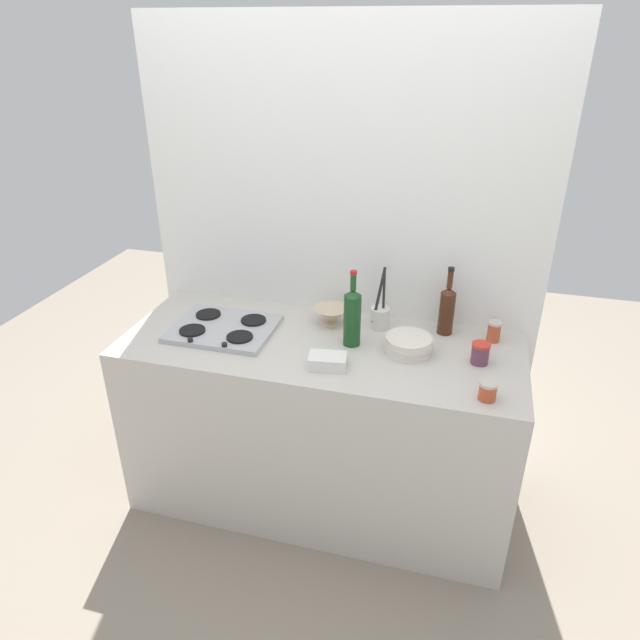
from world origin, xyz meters
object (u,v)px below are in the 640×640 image
Objects in this scene: plate_stack at (409,345)px; wine_bottle_leftmost at (352,316)px; condiment_jar_rear at (488,391)px; utensil_crock at (380,316)px; mixing_bowl at (331,315)px; butter_dish at (328,361)px; condiment_jar_front at (494,331)px; wine_bottle_mid_left at (447,309)px; stovetop_hob at (224,328)px; condiment_jar_spare at (480,353)px.

plate_stack is 0.59× the size of wine_bottle_leftmost.
utensil_crock is at bearing 136.66° from condiment_jar_rear.
butter_dish is (0.08, -0.38, -0.02)m from mixing_bowl.
condiment_jar_front is (0.36, 0.21, 0.01)m from plate_stack.
wine_bottle_leftmost reaches higher than wine_bottle_mid_left.
condiment_jar_rear is at bearing -31.48° from mixing_bowl.
butter_dish is at bearing -18.14° from stovetop_hob.
wine_bottle_mid_left is at bearing 44.19° from butter_dish.
mixing_bowl is (-0.14, 0.17, -0.09)m from wine_bottle_leftmost.
wine_bottle_mid_left is at bearing 111.73° from condiment_jar_rear.
butter_dish is (-0.05, -0.22, -0.11)m from wine_bottle_leftmost.
plate_stack is 0.28m from wine_bottle_mid_left.
condiment_jar_front is at bearing 30.01° from plate_stack.
butter_dish is 0.44m from utensil_crock.
wine_bottle_mid_left reaches higher than butter_dish.
mixing_bowl is at bearing -174.35° from wine_bottle_mid_left.
plate_stack reaches higher than butter_dish.
wine_bottle_leftmost reaches higher than condiment_jar_front.
stovetop_hob is at bearing 168.49° from condiment_jar_rear.
mixing_bowl is 0.72m from condiment_jar_spare.
plate_stack is 0.37m from butter_dish.
condiment_jar_spare is at bearing -55.15° from wine_bottle_mid_left.
wine_bottle_mid_left is 4.32× the size of condiment_jar_rear.
plate_stack is at bearing -1.78° from wine_bottle_leftmost.
utensil_crock is 0.69m from condiment_jar_rear.
utensil_crock is (0.15, 0.41, 0.03)m from butter_dish.
condiment_jar_spare is at bearing 97.73° from condiment_jar_rear.
condiment_jar_spare is at bearing -104.32° from condiment_jar_front.
plate_stack is 1.24× the size of mixing_bowl.
condiment_jar_rear is at bearing -5.60° from butter_dish.
butter_dish is 0.65m from condiment_jar_rear.
wine_bottle_leftmost reaches higher than utensil_crock.
wine_bottle_mid_left reaches higher than plate_stack.
wine_bottle_mid_left is at bearing 124.85° from condiment_jar_spare.
stovetop_hob is 1.44× the size of wine_bottle_mid_left.
condiment_jar_spare is (0.30, -0.01, 0.01)m from plate_stack.
plate_stack is 0.68× the size of utensil_crock.
plate_stack is 0.43m from condiment_jar_rear.
wine_bottle_mid_left is (1.00, 0.26, 0.11)m from stovetop_hob.
stovetop_hob is 0.62m from wine_bottle_leftmost.
utensil_crock is at bearing -174.95° from wine_bottle_mid_left.
condiment_jar_front is (0.67, 0.42, 0.02)m from butter_dish.
wine_bottle_leftmost is 4.68× the size of condiment_jar_rear.
plate_stack is 0.30m from condiment_jar_spare.
utensil_crock is (0.23, 0.03, 0.01)m from mixing_bowl.
condiment_jar_rear is (0.50, -0.47, -0.02)m from utensil_crock.
wine_bottle_leftmost is at bearing 3.58° from stovetop_hob.
condiment_jar_front is 0.48m from condiment_jar_rear.
utensil_crock is (-0.16, 0.20, 0.02)m from plate_stack.
condiment_jar_front is (1.22, 0.23, 0.03)m from stovetop_hob.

